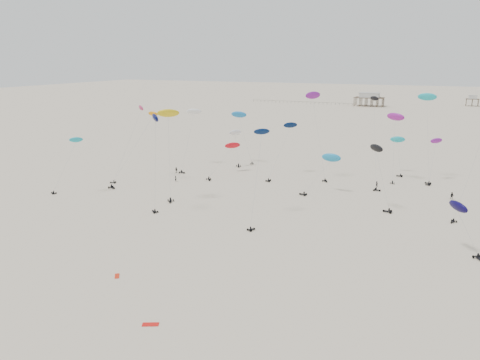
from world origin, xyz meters
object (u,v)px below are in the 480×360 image
at_px(pavilion_main, 369,100).
at_px(rig_0, 463,217).
at_px(pavilion_small, 472,101).
at_px(rig_4, 169,130).
at_px(rig_9, 398,146).
at_px(spectator_0, 176,181).

height_order(pavilion_main, rig_0, pavilion_main).
relative_size(pavilion_small, rig_4, 0.40).
distance_m(rig_4, rig_9, 72.09).
xyz_separation_m(pavilion_main, spectator_0, (-17.00, -246.18, -4.22)).
bearing_deg(pavilion_small, rig_9, -97.18).
relative_size(pavilion_small, rig_9, 0.77).
xyz_separation_m(pavilion_main, rig_9, (39.85, -209.43, 3.93)).
height_order(rig_4, rig_9, rig_4).
height_order(rig_9, spectator_0, rig_9).
relative_size(pavilion_main, rig_9, 1.79).
distance_m(pavilion_small, rig_4, 302.42).
relative_size(rig_0, rig_9, 0.82).
distance_m(pavilion_small, rig_0, 299.27).
bearing_deg(pavilion_main, rig_4, -91.99).
distance_m(pavilion_main, rig_9, 213.23).
xyz_separation_m(rig_0, rig_9, (-16.79, 59.52, 1.51)).
xyz_separation_m(rig_9, spectator_0, (-56.85, -36.74, -8.15)).
height_order(pavilion_main, rig_4, rig_4).
bearing_deg(spectator_0, rig_4, 150.86).
bearing_deg(spectator_0, pavilion_main, -60.36).
bearing_deg(rig_4, pavilion_small, -129.21).
bearing_deg(spectator_0, pavilion_small, -73.89).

